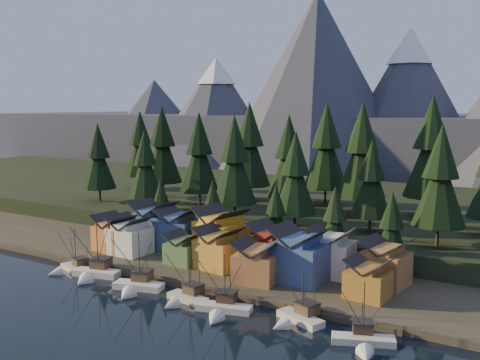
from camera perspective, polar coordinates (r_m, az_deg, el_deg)
The scene contains 44 objects.
ground at distance 94.56m, azimuth -10.55°, elevation -14.09°, with size 500.00×500.00×0.00m, color black.
shore_strip at distance 125.33m, azimuth 1.73°, elevation -8.04°, with size 400.00×50.00×1.50m, color #322F24.
hillside at distance 169.06m, azimuth 10.05°, elevation -3.18°, with size 420.00×100.00×6.00m, color black.
dock at distance 106.45m, azimuth -4.57°, elevation -11.14°, with size 80.00×4.00×1.00m, color #4E4337.
mountain_ridge at distance 285.98m, azimuth 18.30°, elevation 5.70°, with size 560.00×190.00×90.00m.
boat_0 at distance 120.98m, azimuth -17.71°, elevation -8.40°, with size 8.54×9.03×10.12m.
boat_1 at distance 115.55m, azimuth -15.37°, elevation -8.79°, with size 10.57×11.22×12.80m.
boat_2 at distance 105.88m, azimuth -11.07°, elevation -10.31°, with size 10.47×11.04×12.16m.
boat_3 at distance 98.79m, azimuth -6.00°, elevation -11.69°, with size 8.63×9.19×10.71m.
boat_4 at distance 93.54m, azimuth -1.95°, elevation -12.86°, with size 10.45×10.94×11.10m.
boat_5 at distance 89.94m, azimuth 6.03°, elevation -13.63°, with size 9.17×9.75×11.23m.
boat_6 at distance 83.83m, azimuth 13.09°, elevation -15.72°, with size 9.95×10.32×10.43m.
house_front_0 at distance 129.35m, azimuth -13.25°, elevation -5.38°, with size 9.35×8.95×8.41m.
house_front_1 at distance 125.59m, azimuth -11.69°, elevation -5.66°, with size 8.60×8.27×8.73m.
house_front_2 at distance 116.46m, azimuth -6.00°, elevation -7.15°, with size 7.07×7.13×6.69m.
house_front_3 at distance 112.39m, azimuth -2.27°, elevation -7.12°, with size 9.48×9.13×8.68m.
house_front_4 at distance 104.11m, azimuth 1.81°, elevation -8.53°, with size 9.05×9.58×8.09m.
house_front_5 at distance 104.66m, azimuth 6.41°, elevation -7.73°, with size 10.80×9.95×10.60m.
house_front_6 at distance 98.23m, azimuth 13.51°, elevation -10.08°, with size 7.73×7.38×7.11m.
house_back_0 at distance 133.89m, azimuth -9.19°, elevation -4.38°, with size 9.66×9.29×10.32m.
house_back_1 at distance 127.36m, azimuth -6.65°, elevation -5.09°, with size 9.52×9.62×9.84m.
house_back_2 at distance 121.34m, azimuth -2.03°, elevation -5.40°, with size 12.25×11.62×10.98m.
house_back_3 at distance 113.23m, azimuth 3.55°, elevation -6.84°, with size 10.35×9.51×9.33m.
house_back_4 at distance 109.31m, azimuth 9.60°, elevation -7.43°, with size 9.22×8.90×9.49m.
house_back_5 at distance 105.49m, azimuth 15.25°, elevation -8.36°, with size 9.04×9.12×8.86m.
tree_hill_0 at distance 169.02m, azimuth -14.84°, elevation 2.19°, with size 10.29×10.29×23.96m.
tree_hill_1 at distance 172.44m, azimuth -8.27°, elevation 3.46°, with size 12.57×12.57×29.28m.
tree_hill_2 at distance 151.13m, azimuth -10.08°, elevation 1.45°, with size 9.82×9.82×22.87m.
tree_hill_3 at distance 154.10m, azimuth -4.36°, elevation 2.64°, with size 11.84×11.84×27.57m.
tree_hill_4 at distance 162.27m, azimuth 1.01°, elevation 3.50°, with size 13.10×13.10×30.51m.
tree_hill_5 at distance 135.95m, azimuth -0.59°, elevation 1.83°, with size 11.61×11.61×27.05m.
tree_hill_6 at distance 145.26m, azimuth 5.21°, elevation 2.19°, with size 11.61×11.61×27.06m.
tree_hill_7 at distance 125.96m, azimuth 5.93°, elevation 0.42°, with size 10.10×10.10×23.52m.
tree_hill_8 at distance 144.88m, azimuth 12.86°, elevation 2.73°, with size 13.03×13.03×30.34m.
tree_hill_9 at distance 126.90m, azimuth 13.83°, elevation -0.14°, with size 9.37×9.37×21.82m.
tree_hill_10 at distance 148.50m, azimuth 19.72°, elevation 2.97°, with size 13.80×13.80×32.16m.
tree_hill_11 at distance 118.06m, azimuth 20.58°, elevation 0.05°, with size 11.06×11.06×25.76m.
tree_hill_15 at distance 159.00m, azimuth 9.18°, elevation 3.27°, with size 13.02×13.02×30.34m.
tree_hill_16 at distance 191.74m, azimuth -10.55°, elevation 3.56°, with size 11.82×11.82×27.53m.
tree_shore_0 at distance 138.68m, azimuth -8.41°, elevation -2.69°, with size 6.59×6.59×15.34m.
tree_shore_1 at distance 129.18m, azimuth -2.91°, elevation -3.17°, with size 6.98×6.98×16.26m.
tree_shore_2 at distance 120.70m, azimuth 3.83°, elevation -3.90°, with size 7.10×7.10×16.53m.
tree_shore_3 at distance 115.08m, azimuth 10.07°, elevation -4.41°, with size 7.37×7.37×17.16m.
tree_shore_4 at distance 111.54m, azimuth 15.85°, elevation -5.04°, with size 7.30×7.30×17.00m.
Camera 1 is at (58.66, -65.24, 35.26)m, focal length 40.00 mm.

